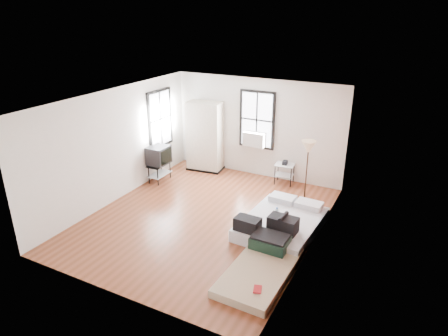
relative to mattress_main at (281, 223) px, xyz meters
The scene contains 8 objects.
ground 1.78m from the mattress_main, behind, with size 6.00×6.00×0.00m, color #5E2E18.
room_shell 2.17m from the mattress_main, behind, with size 5.02×6.02×2.80m.
mattress_main is the anchor object (origin of this frame).
mattress_bare 1.55m from the mattress_main, 83.08° to the right, with size 1.08×1.99×0.42m.
wardrobe 4.09m from the mattress_main, 144.20° to the left, with size 1.10×0.71×2.06m.
side_table 2.55m from the mattress_main, 107.84° to the left, with size 0.55×0.45×0.67m.
floor_lamp 1.99m from the mattress_main, 88.08° to the left, with size 0.34×0.34×1.61m.
tv_stand 4.12m from the mattress_main, 165.89° to the left, with size 0.52×0.73×1.02m.
Camera 1 is at (4.14, -7.07, 4.57)m, focal length 32.00 mm.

